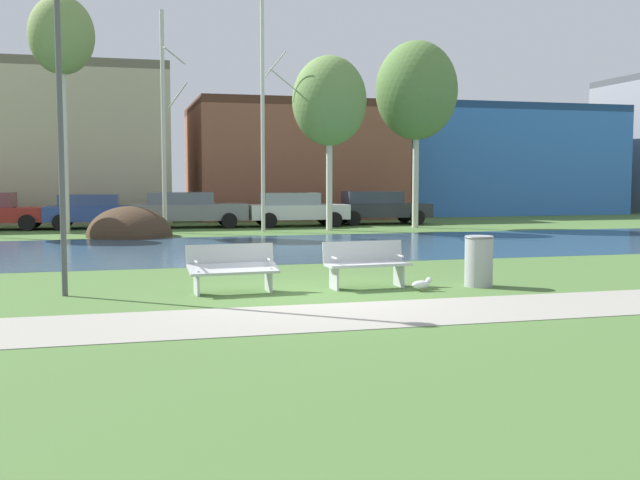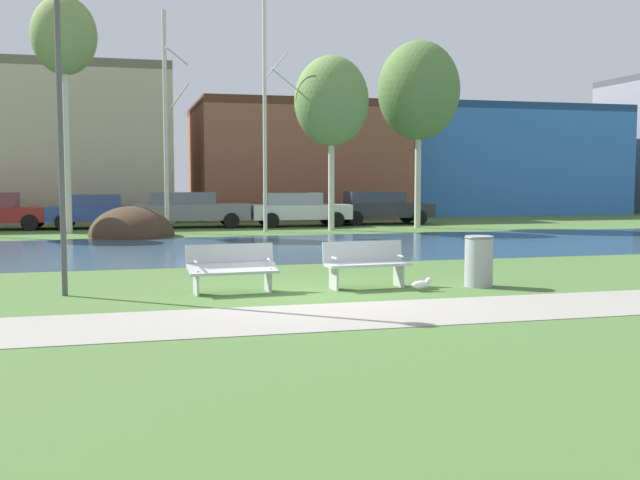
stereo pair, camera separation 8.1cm
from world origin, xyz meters
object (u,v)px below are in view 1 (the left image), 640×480
bench_right (366,263)px  parked_hatch_third_grey (187,209)px  seagull (422,284)px  streetlamp (59,82)px  bench_left (232,267)px  trash_bin (479,260)px  parked_sedan_second_blue (96,210)px  parked_wagon_fourth_white (296,209)px  parked_suv_fifth_dark (377,207)px

bench_right → parked_hatch_third_grey: (-1.76, 18.30, 0.32)m
bench_right → seagull: (0.85, -0.68, -0.34)m
streetlamp → parked_hatch_third_grey: size_ratio=1.16×
bench_left → bench_right: bearing=0.0°
bench_left → trash_bin: (4.66, -0.38, 0.03)m
bench_right → bench_left: bearing=180.0°
parked_sedan_second_blue → bench_left: bearing=-81.2°
bench_left → streetlamp: streetlamp is taller
trash_bin → parked_sedan_second_blue: bearing=111.6°
seagull → parked_sedan_second_blue: (-6.28, 19.37, 0.62)m
bench_left → parked_wagon_fourth_white: bearing=73.4°
bench_right → parked_suv_fifth_dark: (6.72, 18.52, 0.30)m
parked_suv_fifth_dark → parked_hatch_third_grey: bearing=-178.5°
bench_left → parked_suv_fifth_dark: parked_suv_fifth_dark is taller
seagull → parked_suv_fifth_dark: 20.09m
parked_wagon_fourth_white → parked_suv_fifth_dark: (3.91, 0.59, 0.01)m
bench_left → parked_suv_fifth_dark: size_ratio=0.36×
streetlamp → parked_suv_fifth_dark: 22.00m
trash_bin → streetlamp: (-7.55, 0.80, 3.21)m
parked_suv_fifth_dark → bench_left: bearing=-116.5°
parked_hatch_third_grey → parked_wagon_fourth_white: size_ratio=1.13×
bench_right → parked_hatch_third_grey: 18.39m
seagull → parked_hatch_third_grey: (-2.61, 18.98, 0.66)m
bench_left → bench_right: same height
trash_bin → parked_hatch_third_grey: 19.08m
streetlamp → parked_suv_fifth_dark: streetlamp is taller
parked_sedan_second_blue → parked_hatch_third_grey: parked_hatch_third_grey is taller
trash_bin → streetlamp: streetlamp is taller
seagull → parked_suv_fifth_dark: bearing=73.0°
parked_suv_fifth_dark → trash_bin: bearing=-103.7°
seagull → parked_suv_fifth_dark: size_ratio=0.09×
bench_left → parked_hatch_third_grey: (0.77, 18.30, 0.32)m
streetlamp → parked_hatch_third_grey: bearing=78.4°
bench_right → parked_suv_fifth_dark: bearing=70.1°
bench_left → trash_bin: 4.67m
trash_bin → parked_hatch_third_grey: (-3.89, 18.68, 0.29)m
parked_sedan_second_blue → parked_wagon_fourth_white: size_ratio=0.98×
bench_right → streetlamp: bearing=175.6°
seagull → parked_sedan_second_blue: 20.37m
seagull → parked_wagon_fourth_white: size_ratio=0.10×
bench_left → seagull: 3.46m
parked_hatch_third_grey → parked_wagon_fourth_white: (4.57, -0.37, -0.02)m
parked_sedan_second_blue → parked_suv_fifth_dark: parked_suv_fifth_dark is taller
parked_suv_fifth_dark → parked_wagon_fourth_white: bearing=-171.4°
trash_bin → parked_suv_fifth_dark: size_ratio=0.21×
parked_hatch_third_grey → streetlamp: bearing=-101.6°
parked_suv_fifth_dark → bench_right: bearing=-109.9°
bench_right → parked_sedan_second_blue: size_ratio=0.39×
seagull → parked_wagon_fourth_white: parked_wagon_fourth_white is taller
trash_bin → parked_suv_fifth_dark: (4.59, 18.90, 0.27)m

